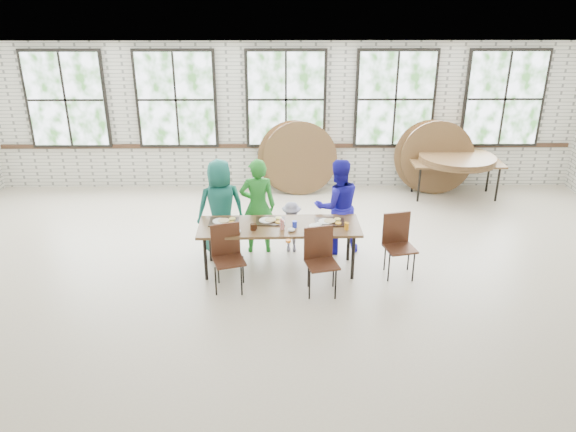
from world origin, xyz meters
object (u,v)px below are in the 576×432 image
dining_table (279,228)px  chair_near_left (227,251)px  chair_near_right (320,255)px  storage_table (456,164)px

dining_table → chair_near_left: (-0.74, -0.49, -0.13)m
dining_table → chair_near_right: chair_near_right is taller
chair_near_right → storage_table: (2.96, 3.68, 0.13)m
chair_near_left → chair_near_right: 1.32m
dining_table → storage_table: bearing=39.8°
chair_near_right → storage_table: size_ratio=0.53×
chair_near_left → chair_near_right: bearing=-22.6°
chair_near_left → dining_table: bearing=15.9°
dining_table → chair_near_left: bearing=-147.8°
chair_near_right → storage_table: 4.72m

